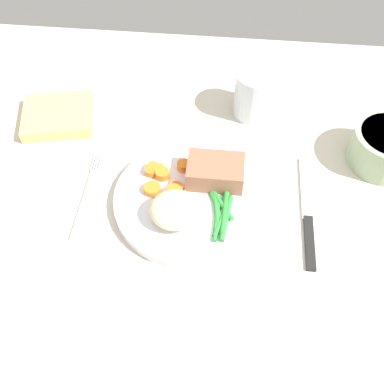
# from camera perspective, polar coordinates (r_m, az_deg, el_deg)

# --- Properties ---
(dining_table) EXTENTS (1.20, 0.90, 0.02)m
(dining_table) POSITION_cam_1_polar(r_m,az_deg,el_deg) (0.70, -1.63, -2.56)
(dining_table) COLOR beige
(dining_table) RESTS_ON ground
(dinner_plate) EXTENTS (0.23, 0.23, 0.02)m
(dinner_plate) POSITION_cam_1_polar(r_m,az_deg,el_deg) (0.70, -0.00, -0.92)
(dinner_plate) COLOR white
(dinner_plate) RESTS_ON dining_table
(meat_portion) EXTENTS (0.08, 0.06, 0.03)m
(meat_portion) POSITION_cam_1_polar(r_m,az_deg,el_deg) (0.70, 2.88, 2.51)
(meat_portion) COLOR #936047
(meat_portion) RESTS_ON dinner_plate
(mashed_potatoes) EXTENTS (0.07, 0.07, 0.04)m
(mashed_potatoes) POSITION_cam_1_polar(r_m,az_deg,el_deg) (0.65, -2.22, -2.21)
(mashed_potatoes) COLOR beige
(mashed_potatoes) RESTS_ON dinner_plate
(carrot_slices) EXTENTS (0.07, 0.07, 0.01)m
(carrot_slices) POSITION_cam_1_polar(r_m,az_deg,el_deg) (0.71, -3.47, 1.79)
(carrot_slices) COLOR orange
(carrot_slices) RESTS_ON dinner_plate
(green_beans) EXTENTS (0.05, 0.11, 0.01)m
(green_beans) POSITION_cam_1_polar(r_m,az_deg,el_deg) (0.67, 3.55, -2.26)
(green_beans) COLOR #2D8C38
(green_beans) RESTS_ON dinner_plate
(fork) EXTENTS (0.01, 0.17, 0.00)m
(fork) POSITION_cam_1_polar(r_m,az_deg,el_deg) (0.73, -12.72, -0.32)
(fork) COLOR silver
(fork) RESTS_ON dining_table
(knife) EXTENTS (0.02, 0.21, 0.01)m
(knife) POSITION_cam_1_polar(r_m,az_deg,el_deg) (0.71, 13.96, -2.49)
(knife) COLOR black
(knife) RESTS_ON dining_table
(water_glass) EXTENTS (0.08, 0.08, 0.08)m
(water_glass) POSITION_cam_1_polar(r_m,az_deg,el_deg) (0.82, 7.81, 11.52)
(water_glass) COLOR silver
(water_glass) RESTS_ON dining_table
(napkin) EXTENTS (0.14, 0.13, 0.02)m
(napkin) POSITION_cam_1_polar(r_m,az_deg,el_deg) (0.85, -16.08, 8.94)
(napkin) COLOR #DBBC6B
(napkin) RESTS_ON dining_table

